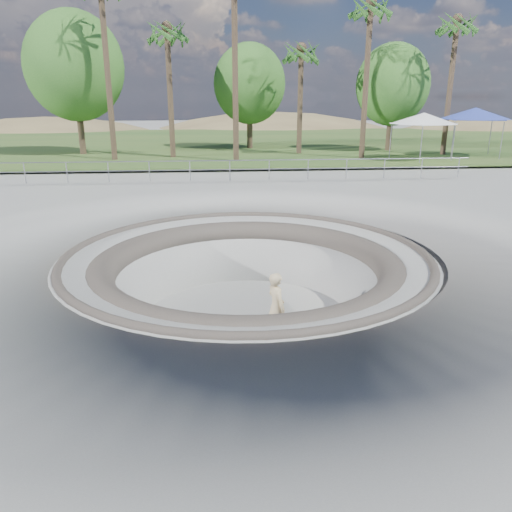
{
  "coord_description": "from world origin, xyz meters",
  "views": [
    {
      "loc": [
        -0.92,
        -13.26,
        4.21
      ],
      "look_at": [
        0.27,
        0.17,
        -0.1
      ],
      "focal_mm": 35.0,
      "sensor_mm": 36.0,
      "label": 1
    }
  ],
  "objects": [
    {
      "name": "ground",
      "position": [
        0.0,
        0.0,
        0.0
      ],
      "size": [
        180.0,
        180.0,
        0.0
      ],
      "primitive_type": "plane",
      "color": "#A7A7A2",
      "rests_on": "ground"
    },
    {
      "name": "skate_bowl",
      "position": [
        0.0,
        0.0,
        -1.83
      ],
      "size": [
        14.0,
        14.0,
        4.1
      ],
      "color": "#A7A7A2",
      "rests_on": "ground"
    },
    {
      "name": "grass_strip",
      "position": [
        0.0,
        34.0,
        0.22
      ],
      "size": [
        180.0,
        36.0,
        0.12
      ],
      "color": "#325622",
      "rests_on": "ground"
    },
    {
      "name": "distant_hills",
      "position": [
        3.78,
        57.17,
        -7.02
      ],
      "size": [
        103.2,
        45.0,
        28.6
      ],
      "color": "brown",
      "rests_on": "ground"
    },
    {
      "name": "safety_railing",
      "position": [
        0.0,
        12.0,
        0.69
      ],
      "size": [
        25.0,
        0.06,
        1.03
      ],
      "color": "gray",
      "rests_on": "ground"
    },
    {
      "name": "skateboard",
      "position": [
        0.63,
        -1.64,
        -1.84
      ],
      "size": [
        0.8,
        0.26,
        0.08
      ],
      "color": "#98693D",
      "rests_on": "ground"
    },
    {
      "name": "skater",
      "position": [
        0.63,
        -1.64,
        -0.9
      ],
      "size": [
        0.66,
        0.78,
        1.83
      ],
      "primitive_type": "imported",
      "rotation": [
        0.0,
        0.0,
        1.96
      ],
      "color": "beige",
      "rests_on": "skateboard"
    },
    {
      "name": "canopy_white",
      "position": [
        12.77,
        18.87,
        2.88
      ],
      "size": [
        5.44,
        5.44,
        2.97
      ],
      "color": "gray",
      "rests_on": "ground"
    },
    {
      "name": "canopy_blue",
      "position": [
        16.99,
        20.37,
        3.13
      ],
      "size": [
        6.19,
        6.19,
        3.25
      ],
      "color": "gray",
      "rests_on": "ground"
    },
    {
      "name": "palm_b",
      "position": [
        -3.51,
        21.65,
        7.97
      ],
      "size": [
        2.6,
        2.6,
        9.09
      ],
      "color": "brown",
      "rests_on": "ground"
    },
    {
      "name": "palm_d",
      "position": [
        5.47,
        23.31,
        7.01
      ],
      "size": [
        2.6,
        2.6,
        8.07
      ],
      "color": "brown",
      "rests_on": "ground"
    },
    {
      "name": "palm_e",
      "position": [
        9.22,
        20.16,
        9.21
      ],
      "size": [
        2.6,
        2.6,
        10.43
      ],
      "color": "brown",
      "rests_on": "ground"
    },
    {
      "name": "palm_f",
      "position": [
        15.62,
        21.66,
        8.59
      ],
      "size": [
        2.6,
        2.6,
        9.75
      ],
      "color": "brown",
      "rests_on": "ground"
    },
    {
      "name": "bushy_tree_left",
      "position": [
        -10.1,
        24.21,
        6.19
      ],
      "size": [
        6.73,
        6.12,
        9.7
      ],
      "color": "brown",
      "rests_on": "ground"
    },
    {
      "name": "bushy_tree_mid",
      "position": [
        2.21,
        27.52,
        5.16
      ],
      "size": [
        5.58,
        5.07,
        8.05
      ],
      "color": "brown",
      "rests_on": "ground"
    },
    {
      "name": "bushy_tree_right",
      "position": [
        12.68,
        24.79,
        5.05
      ],
      "size": [
        5.46,
        4.96,
        7.88
      ],
      "color": "brown",
      "rests_on": "ground"
    }
  ]
}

